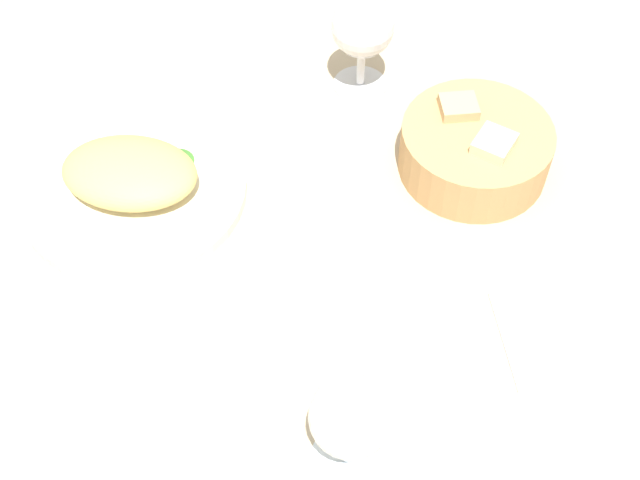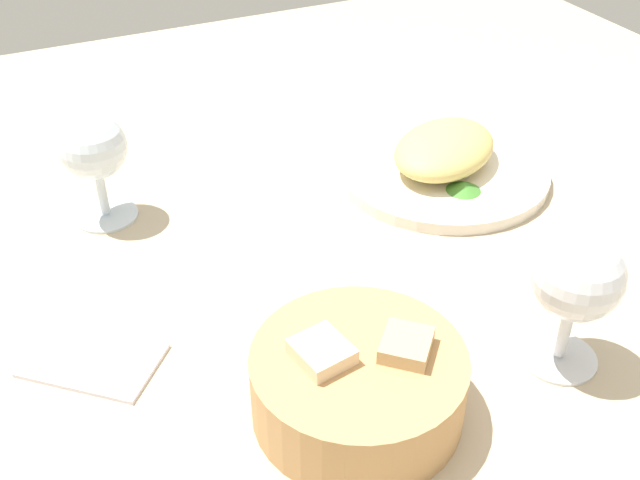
{
  "view_description": "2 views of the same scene",
  "coord_description": "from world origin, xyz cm",
  "px_view_note": "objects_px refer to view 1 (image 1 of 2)",
  "views": [
    {
      "loc": [
        39.84,
        -42.23,
        71.22
      ],
      "look_at": [
        6.55,
        -3.99,
        5.09
      ],
      "focal_mm": 47.68,
      "sensor_mm": 36.0,
      "label": 1
    },
    {
      "loc": [
        30.25,
        53.78,
        46.19
      ],
      "look_at": [
        4.69,
        -0.22,
        3.04
      ],
      "focal_mm": 42.7,
      "sensor_mm": 36.0,
      "label": 2
    }
  ],
  "objects_px": {
    "bread_basket": "(475,148)",
    "wine_glass_far": "(363,30)",
    "folded_napkin": "(538,336)",
    "wine_glass_near": "(351,421)",
    "plate": "(134,190)"
  },
  "relations": [
    {
      "from": "wine_glass_far",
      "to": "folded_napkin",
      "type": "bearing_deg",
      "value": -24.77
    },
    {
      "from": "bread_basket",
      "to": "folded_napkin",
      "type": "distance_m",
      "value": 0.23
    },
    {
      "from": "bread_basket",
      "to": "folded_napkin",
      "type": "height_order",
      "value": "bread_basket"
    },
    {
      "from": "bread_basket",
      "to": "wine_glass_near",
      "type": "relative_size",
      "value": 1.37
    },
    {
      "from": "wine_glass_near",
      "to": "wine_glass_far",
      "type": "distance_m",
      "value": 0.49
    },
    {
      "from": "wine_glass_far",
      "to": "plate",
      "type": "bearing_deg",
      "value": -104.1
    },
    {
      "from": "bread_basket",
      "to": "wine_glass_near",
      "type": "bearing_deg",
      "value": -71.73
    },
    {
      "from": "bread_basket",
      "to": "wine_glass_far",
      "type": "distance_m",
      "value": 0.19
    },
    {
      "from": "bread_basket",
      "to": "wine_glass_near",
      "type": "height_order",
      "value": "wine_glass_near"
    },
    {
      "from": "bread_basket",
      "to": "wine_glass_far",
      "type": "xyz_separation_m",
      "value": [
        -0.18,
        0.02,
        0.05
      ]
    },
    {
      "from": "plate",
      "to": "folded_napkin",
      "type": "relative_size",
      "value": 2.24
    },
    {
      "from": "bread_basket",
      "to": "wine_glass_far",
      "type": "bearing_deg",
      "value": 172.86
    },
    {
      "from": "plate",
      "to": "wine_glass_far",
      "type": "height_order",
      "value": "wine_glass_far"
    },
    {
      "from": "plate",
      "to": "folded_napkin",
      "type": "bearing_deg",
      "value": 17.09
    },
    {
      "from": "wine_glass_far",
      "to": "folded_napkin",
      "type": "xyz_separation_m",
      "value": [
        0.36,
        -0.17,
        -0.08
      ]
    }
  ]
}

